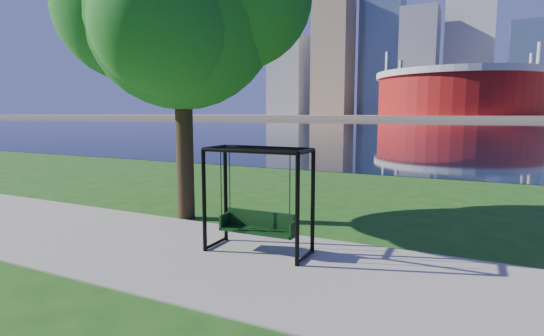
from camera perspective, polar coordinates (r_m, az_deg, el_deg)
The scene contains 8 objects.
ground at distance 8.36m, azimuth -0.04°, elevation -11.86°, with size 900.00×900.00×0.00m, color #1E5114.
path at distance 7.94m, azimuth -1.70°, elevation -12.81°, with size 120.00×4.00×0.03m, color #9E937F.
river at distance 109.15m, azimuth 24.90°, elevation 5.17°, with size 900.00×180.00×0.02m, color black.
far_bank at distance 313.08m, azimuth 26.18°, elevation 6.22°, with size 900.00×228.00×2.00m, color #937F60.
stadium at distance 242.71m, azimuth 23.77°, elevation 9.38°, with size 83.00×83.00×32.00m.
skyline at distance 328.22m, azimuth 25.80°, elevation 12.36°, with size 392.00×66.00×96.50m.
swing at distance 8.33m, azimuth -1.80°, elevation -4.68°, with size 2.07×0.94×2.10m.
park_tree at distance 11.57m, azimuth -12.17°, elevation 20.54°, with size 6.29×5.68×7.81m.
Camera 1 is at (3.55, -7.05, 2.74)m, focal length 28.00 mm.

